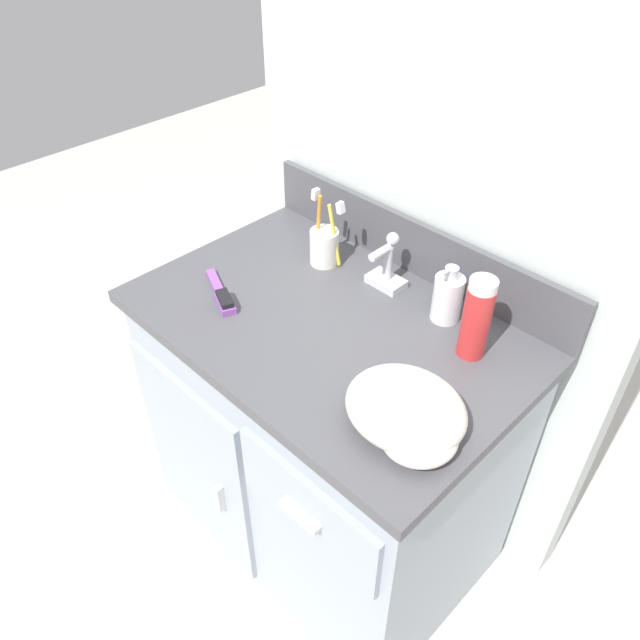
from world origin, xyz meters
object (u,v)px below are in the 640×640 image
object	(u,v)px
toothbrush_cup	(324,245)
shaving_cream_can	(477,318)
soap_dispenser	(447,297)
hairbrush	(222,296)
hand_towel	(409,414)

from	to	relation	value
toothbrush_cup	shaving_cream_can	distance (m)	0.45
toothbrush_cup	shaving_cream_can	xyz separation A→B (m)	(0.45, -0.02, 0.04)
soap_dispenser	shaving_cream_can	xyz separation A→B (m)	(0.11, -0.06, 0.03)
hairbrush	hand_towel	size ratio (longest dim) A/B	0.74
soap_dispenser	hand_towel	world-z (taller)	soap_dispenser
hand_towel	toothbrush_cup	bearing A→B (deg)	150.62
soap_dispenser	hairbrush	world-z (taller)	soap_dispenser
toothbrush_cup	soap_dispenser	size ratio (longest dim) A/B	1.38
soap_dispenser	hand_towel	size ratio (longest dim) A/B	0.59
hairbrush	hand_towel	world-z (taller)	hand_towel
toothbrush_cup	shaving_cream_can	size ratio (longest dim) A/B	1.05
soap_dispenser	toothbrush_cup	bearing A→B (deg)	-174.23
hairbrush	hand_towel	xyz separation A→B (m)	(0.54, 0.00, 0.03)
hairbrush	soap_dispenser	bearing A→B (deg)	60.74
soap_dispenser	hairbrush	distance (m)	0.51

